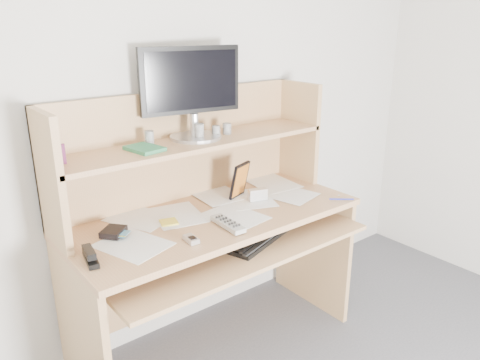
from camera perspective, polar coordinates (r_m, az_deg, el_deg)
back_wall at (r=2.34m, az=-7.84°, el=9.67°), size 3.60×0.04×2.50m
desk at (r=2.30m, az=-4.15°, el=-4.82°), size 1.40×0.70×1.30m
paper_clutter at (r=2.22m, az=-3.00°, el=-4.10°), size 1.32×0.54×0.01m
keyboard at (r=2.20m, az=2.33°, el=-6.89°), size 0.44×0.27×0.03m
tv_remote at (r=2.07m, az=-1.51°, el=-5.37°), size 0.07×0.21×0.02m
flip_phone at (r=1.95m, az=-5.99°, el=-7.09°), size 0.05×0.08×0.02m
stapler at (r=1.87m, az=-17.77°, el=-8.71°), size 0.07×0.15×0.04m
wallet at (r=2.06m, az=-15.17°, el=-6.11°), size 0.13×0.13×0.03m
sticky_note_pad at (r=2.14m, az=-8.67°, el=-5.11°), size 0.09×0.09×0.01m
digital_camera at (r=2.36m, az=2.16°, el=-1.77°), size 0.10×0.06×0.06m
game_case at (r=2.38m, az=-0.05°, el=-0.01°), size 0.13×0.06×0.18m
blue_pen at (r=2.42m, az=12.27°, el=-2.30°), size 0.10×0.08×0.01m
card_box at (r=1.96m, az=-21.33°, el=2.91°), size 0.06×0.03×0.08m
shelf_book at (r=2.08m, az=-11.56°, el=3.77°), size 0.14×0.18×0.02m
chip_stack_a at (r=2.28m, az=-2.94°, el=5.96°), size 0.05×0.05×0.05m
chip_stack_b at (r=2.16m, az=-10.98°, el=5.04°), size 0.05×0.05×0.07m
chip_stack_c at (r=2.34m, az=-1.61°, el=6.29°), size 0.04×0.04×0.05m
chip_stack_d at (r=2.22m, az=-4.99°, el=5.86°), size 0.05×0.05×0.08m
monitor at (r=2.24m, az=-5.94°, el=10.85°), size 0.49×0.25×0.43m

